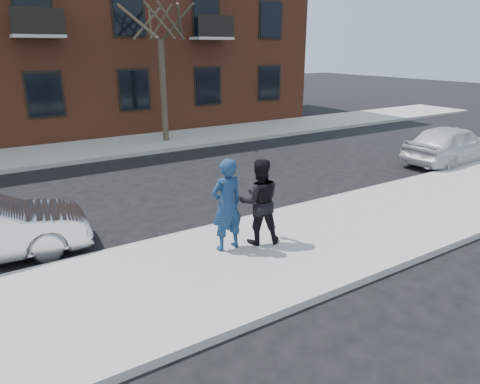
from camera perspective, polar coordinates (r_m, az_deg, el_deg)
ground at (r=8.10m, az=-8.77°, el=-11.42°), size 100.00×100.00×0.00m
near_sidewalk at (r=7.86m, az=-8.04°, el=-11.75°), size 50.00×3.50×0.15m
near_curb at (r=9.36m, az=-12.67°, el=-6.83°), size 50.00×0.10×0.15m
far_sidewalk at (r=18.38m, az=-23.18°, el=4.74°), size 50.00×3.50×0.15m
far_curb at (r=16.65m, az=-22.10°, el=3.55°), size 50.00×0.10×0.15m
apartment_building at (r=25.03m, az=-23.17°, el=22.19°), size 24.30×10.30×12.30m
street_tree at (r=18.97m, az=-10.79°, el=22.90°), size 3.60×3.60×6.80m
white_car at (r=17.36m, az=26.30°, el=5.72°), size 4.23×1.87×1.42m
man_hoodie at (r=8.42m, az=-1.78°, el=-1.74°), size 0.71×0.53×1.89m
man_peacoat at (r=8.74m, az=2.58°, el=-1.29°), size 1.07×0.97×1.80m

